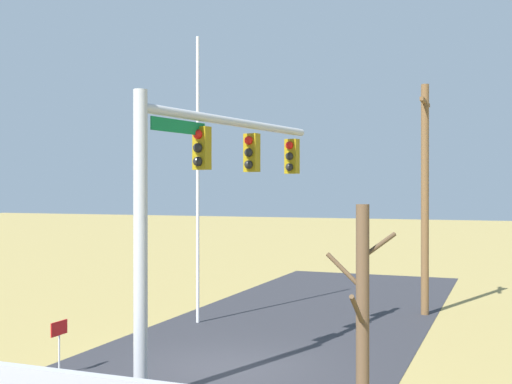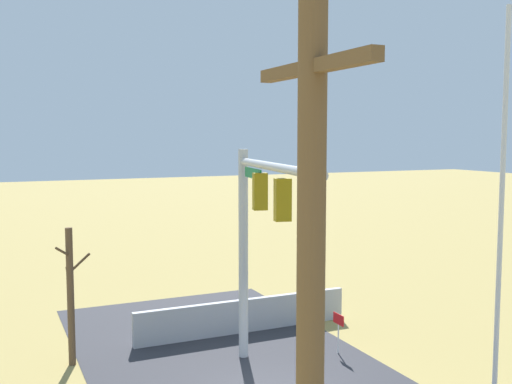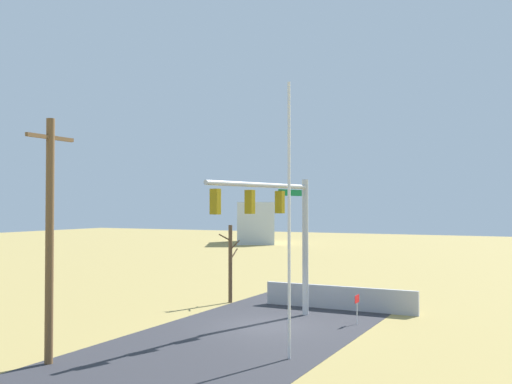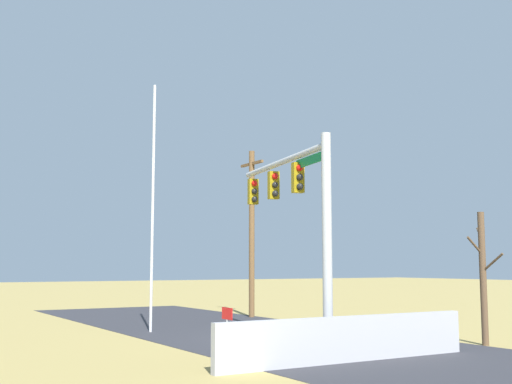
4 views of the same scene
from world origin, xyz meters
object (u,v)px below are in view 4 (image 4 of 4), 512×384
signal_mast (297,200)px  open_sign (227,319)px  bare_tree (483,276)px  utility_pole (252,230)px  flagpole (153,206)px

signal_mast → open_sign: bearing=-70.5°
bare_tree → open_sign: (-2.41, -7.43, -1.14)m
utility_pole → bare_tree: size_ratio=1.94×
signal_mast → flagpole: 5.92m
utility_pole → bare_tree: (12.68, 0.57, -1.98)m
signal_mast → utility_pole: utility_pole is taller
signal_mast → utility_pole: size_ratio=0.87×
flagpole → utility_pole: flagpole is taller
utility_pole → bare_tree: bearing=2.6°
utility_pole → open_sign: utility_pole is taller
bare_tree → open_sign: 7.89m
flagpole → open_sign: size_ratio=7.39×
utility_pole → signal_mast: bearing=-22.3°
signal_mast → flagpole: flagpole is taller
flagpole → bare_tree: size_ratio=2.27×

